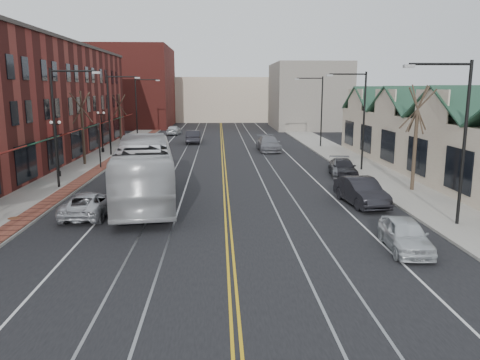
{
  "coord_description": "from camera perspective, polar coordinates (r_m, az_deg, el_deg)",
  "views": [
    {
      "loc": [
        -0.44,
        -16.11,
        6.84
      ],
      "look_at": [
        0.68,
        8.45,
        2.0
      ],
      "focal_mm": 35.0,
      "sensor_mm": 36.0,
      "label": 1
    }
  ],
  "objects": [
    {
      "name": "ground",
      "position": [
        17.51,
        -0.99,
        -11.86
      ],
      "size": [
        160.0,
        160.0,
        0.0
      ],
      "primitive_type": "plane",
      "color": "black",
      "rests_on": "ground"
    },
    {
      "name": "sidewalk_left",
      "position": [
        38.52,
        -20.03,
        0.34
      ],
      "size": [
        4.0,
        120.0,
        0.15
      ],
      "primitive_type": "cube",
      "color": "gray",
      "rests_on": "ground"
    },
    {
      "name": "sidewalk_right",
      "position": [
        38.79,
        16.14,
        0.65
      ],
      "size": [
        4.0,
        120.0,
        0.15
      ],
      "primitive_type": "cube",
      "color": "gray",
      "rests_on": "ground"
    },
    {
      "name": "building_left",
      "position": [
        46.96,
        -26.19,
        8.38
      ],
      "size": [
        10.0,
        50.0,
        11.0
      ],
      "primitive_type": "cube",
      "color": "maroon",
      "rests_on": "ground"
    },
    {
      "name": "building_right",
      "position": [
        40.8,
        24.33,
        3.76
      ],
      "size": [
        8.0,
        36.0,
        4.6
      ],
      "primitive_type": "cube",
      "color": "#C0AC94",
      "rests_on": "ground"
    },
    {
      "name": "backdrop_left",
      "position": [
        87.51,
        -13.1,
        10.96
      ],
      "size": [
        14.0,
        18.0,
        14.0
      ],
      "primitive_type": "cube",
      "color": "maroon",
      "rests_on": "ground"
    },
    {
      "name": "backdrop_mid",
      "position": [
        101.14,
        -2.4,
        9.8
      ],
      "size": [
        22.0,
        14.0,
        9.0
      ],
      "primitive_type": "cube",
      "color": "#C0AC94",
      "rests_on": "ground"
    },
    {
      "name": "backdrop_right",
      "position": [
        82.58,
        8.29,
        10.09
      ],
      "size": [
        12.0,
        16.0,
        11.0
      ],
      "primitive_type": "cube",
      "color": "slate",
      "rests_on": "ground"
    },
    {
      "name": "streetlight_l_1",
      "position": [
        33.87,
        -21.04,
        7.33
      ],
      "size": [
        3.33,
        0.25,
        8.0
      ],
      "color": "black",
      "rests_on": "sidewalk_left"
    },
    {
      "name": "streetlight_l_2",
      "position": [
        49.3,
        -15.21,
        8.64
      ],
      "size": [
        3.33,
        0.25,
        8.0
      ],
      "color": "black",
      "rests_on": "sidewalk_left"
    },
    {
      "name": "streetlight_l_3",
      "position": [
        65.01,
        -12.16,
        9.29
      ],
      "size": [
        3.33,
        0.25,
        8.0
      ],
      "color": "black",
      "rests_on": "sidewalk_left"
    },
    {
      "name": "streetlight_r_0",
      "position": [
        24.98,
        24.91,
        5.94
      ],
      "size": [
        3.33,
        0.25,
        8.0
      ],
      "color": "black",
      "rests_on": "sidewalk_right"
    },
    {
      "name": "streetlight_r_1",
      "position": [
        39.85,
        14.29,
        8.19
      ],
      "size": [
        3.33,
        0.25,
        8.0
      ],
      "color": "black",
      "rests_on": "sidewalk_right"
    },
    {
      "name": "streetlight_r_2",
      "position": [
        55.35,
        9.49,
        9.11
      ],
      "size": [
        3.33,
        0.25,
        8.0
      ],
      "color": "black",
      "rests_on": "sidewalk_right"
    },
    {
      "name": "lamppost_l_2",
      "position": [
        38.45,
        -21.38,
        3.44
      ],
      "size": [
        0.84,
        0.28,
        4.27
      ],
      "color": "black",
      "rests_on": "sidewalk_left"
    },
    {
      "name": "lamppost_l_3",
      "position": [
        51.82,
        -16.48,
        5.55
      ],
      "size": [
        0.84,
        0.28,
        4.27
      ],
      "color": "black",
      "rests_on": "sidewalk_left"
    },
    {
      "name": "tree_left_near",
      "position": [
        43.93,
        -18.65,
        6.21
      ],
      "size": [
        1.78,
        1.37,
        6.48
      ],
      "color": "#382B21",
      "rests_on": "sidewalk_left"
    },
    {
      "name": "tree_left_far",
      "position": [
        59.46,
        -14.43,
        7.35
      ],
      "size": [
        1.66,
        1.28,
        6.02
      ],
      "color": "#382B21",
      "rests_on": "sidewalk_left"
    },
    {
      "name": "tree_right_mid",
      "position": [
        32.92,
        20.63,
        5.04
      ],
      "size": [
        1.9,
        1.46,
        6.93
      ],
      "color": "#382B21",
      "rests_on": "sidewalk_right"
    },
    {
      "name": "manhole_far",
      "position": [
        27.24,
        -25.86,
        -4.21
      ],
      "size": [
        0.6,
        0.6,
        0.02
      ],
      "primitive_type": "cylinder",
      "color": "#592D19",
      "rests_on": "sidewalk_left"
    },
    {
      "name": "traffic_signal",
      "position": [
        41.62,
        -16.78,
        4.47
      ],
      "size": [
        0.18,
        0.15,
        3.8
      ],
      "color": "black",
      "rests_on": "sidewalk_left"
    },
    {
      "name": "transit_bus",
      "position": [
        29.1,
        -11.59,
        1.12
      ],
      "size": [
        4.99,
        13.92,
        3.79
      ],
      "primitive_type": "imported",
      "rotation": [
        0.0,
        0.0,
        3.28
      ],
      "color": "#B9B9BB",
      "rests_on": "ground"
    },
    {
      "name": "parked_suv",
      "position": [
        26.7,
        -17.89,
        -2.78
      ],
      "size": [
        2.29,
        4.84,
        1.34
      ],
      "primitive_type": "imported",
      "rotation": [
        0.0,
        0.0,
        3.13
      ],
      "color": "#BBBDC3",
      "rests_on": "ground"
    },
    {
      "name": "parked_car_a",
      "position": [
        21.31,
        19.51,
        -6.3
      ],
      "size": [
        1.99,
        4.18,
        1.38
      ],
      "primitive_type": "imported",
      "rotation": [
        0.0,
        0.0,
        -0.09
      ],
      "color": "silver",
      "rests_on": "ground"
    },
    {
      "name": "parked_car_b",
      "position": [
        28.68,
        14.55,
        -1.37
      ],
      "size": [
        2.26,
        5.06,
        1.61
      ],
      "primitive_type": "imported",
      "rotation": [
        0.0,
        0.0,
        0.12
      ],
      "color": "black",
      "rests_on": "ground"
    },
    {
      "name": "parked_car_c",
      "position": [
        37.79,
        12.37,
        1.49
      ],
      "size": [
        2.51,
        4.88,
        1.35
      ],
      "primitive_type": "imported",
      "rotation": [
        0.0,
        0.0,
        -0.14
      ],
      "color": "#5C5D63",
      "rests_on": "ground"
    },
    {
      "name": "parked_car_d",
      "position": [
        37.55,
        12.46,
        1.51
      ],
      "size": [
        1.93,
        4.38,
        1.46
      ],
      "primitive_type": "imported",
      "rotation": [
        0.0,
        0.0,
        -0.05
      ],
      "color": "black",
      "rests_on": "ground"
    },
    {
      "name": "distant_car_left",
      "position": [
        59.62,
        -5.71,
        5.28
      ],
      "size": [
        1.83,
        4.98,
        1.63
      ],
      "primitive_type": "imported",
      "rotation": [
        0.0,
        0.0,
        3.16
      ],
      "color": "black",
      "rests_on": "ground"
    },
    {
      "name": "distant_car_right",
      "position": [
        51.77,
        3.5,
        4.44
      ],
      "size": [
        2.54,
        5.76,
        1.64
      ],
      "primitive_type": "imported",
      "rotation": [
        0.0,
        0.0,
        0.04
      ],
      "color": "slate",
      "rests_on": "ground"
    },
    {
      "name": "distant_car_far",
      "position": [
        70.63,
        -8.04,
        6.07
      ],
      "size": [
        2.22,
        4.47,
        1.47
      ],
      "primitive_type": "imported",
      "rotation": [
        0.0,
        0.0,
        3.03
      ],
      "color": "silver",
      "rests_on": "ground"
    }
  ]
}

